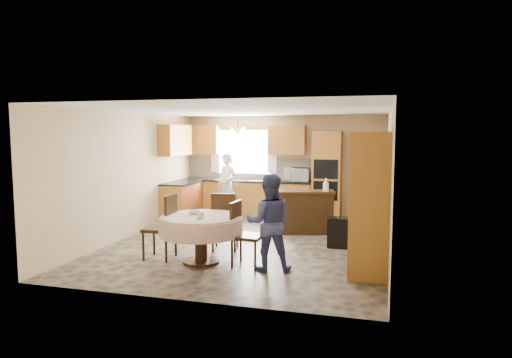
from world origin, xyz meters
The scene contains 36 objects.
floor centered at (0.00, 0.00, 0.00)m, with size 5.00×6.00×0.01m, color #71654F.
ceiling centered at (0.00, 0.00, 2.50)m, with size 5.00×6.00×0.01m, color white.
wall_back centered at (0.00, 3.00, 1.25)m, with size 5.00×0.02×2.50m, color tan.
wall_front centered at (0.00, -3.00, 1.25)m, with size 5.00×0.02×2.50m, color tan.
wall_left centered at (-2.50, 0.00, 1.25)m, with size 0.02×6.00×2.50m, color tan.
wall_right centered at (2.50, 0.00, 1.25)m, with size 0.02×6.00×2.50m, color tan.
window centered at (-1.00, 2.98, 1.60)m, with size 1.40×0.03×1.10m, color white.
curtain_left centered at (-1.75, 2.93, 1.65)m, with size 0.22×0.02×1.15m, color white.
curtain_right centered at (-0.25, 2.93, 1.65)m, with size 0.22×0.02×1.15m, color white.
base_cab_back centered at (-0.85, 2.70, 0.44)m, with size 3.30×0.60×0.88m, color gold.
counter_back centered at (-0.85, 2.70, 0.90)m, with size 3.30×0.64×0.04m, color black.
base_cab_left centered at (-2.20, 1.80, 0.44)m, with size 0.60×1.20×0.88m, color gold.
counter_left centered at (-2.20, 1.80, 0.90)m, with size 0.64×1.20×0.04m, color black.
backsplash centered at (-0.85, 2.99, 1.18)m, with size 3.30×0.02×0.55m, color beige.
wall_cab_left centered at (-2.05, 2.83, 1.91)m, with size 0.85×0.33×0.72m, color #C77A31.
wall_cab_right centered at (0.15, 2.83, 1.91)m, with size 0.90×0.33×0.72m, color #C77A31.
wall_cab_side centered at (-2.33, 1.80, 1.91)m, with size 0.33×1.20×0.72m, color #C77A31.
oven_tower centered at (1.15, 2.69, 1.06)m, with size 0.66×0.62×2.12m, color gold.
oven_upper centered at (1.15, 2.38, 1.25)m, with size 0.56×0.01×0.45m, color black.
oven_lower centered at (1.15, 2.38, 0.75)m, with size 0.56×0.01×0.45m, color black.
pendant centered at (-1.00, 2.50, 2.12)m, with size 0.36×0.36×0.18m, color beige.
sideboard centered at (0.88, 1.20, 0.42)m, with size 1.17×0.48×0.84m, color #36210E.
space_heater centered at (1.66, 0.18, 0.28)m, with size 0.40×0.28×0.55m, color black.
cupboard centered at (2.22, -1.16, 1.06)m, with size 0.55×1.11×2.12m, color gold.
dining_table centered at (-0.40, -1.39, 0.60)m, with size 1.35×1.35×0.77m.
chair_left centered at (-1.07, -1.34, 0.60)m, with size 0.49×0.49×1.08m.
chair_back centered at (-0.28, -0.60, 0.58)m, with size 0.53×0.53×1.05m.
chair_right centered at (0.30, -1.37, 0.56)m, with size 0.47×0.47×1.02m.
framed_picture centered at (2.47, 1.57, 1.78)m, with size 0.06×0.54×0.45m.
microwave centered at (0.44, 2.65, 1.08)m, with size 0.58×0.39×0.32m, color silver.
person_sink centered at (-1.22, 2.30, 0.80)m, with size 0.58×0.38×1.59m, color silver.
person_dining centered at (0.75, -1.49, 0.74)m, with size 0.72×0.56×1.48m, color navy.
bowl_sideboard centered at (0.58, 1.20, 0.86)m, with size 0.19×0.19×0.05m, color #B2B2B2.
bottle_sideboard centered at (1.29, 1.20, 1.00)m, with size 0.13×0.13×0.32m, color silver.
cup_table centered at (-0.33, -1.59, 0.82)m, with size 0.13×0.13×0.10m, color #B2B2B2.
bowl_table centered at (-0.58, -1.25, 0.80)m, with size 0.19×0.19×0.06m, color #B2B2B2.
Camera 1 is at (2.35, -8.11, 2.12)m, focal length 32.00 mm.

